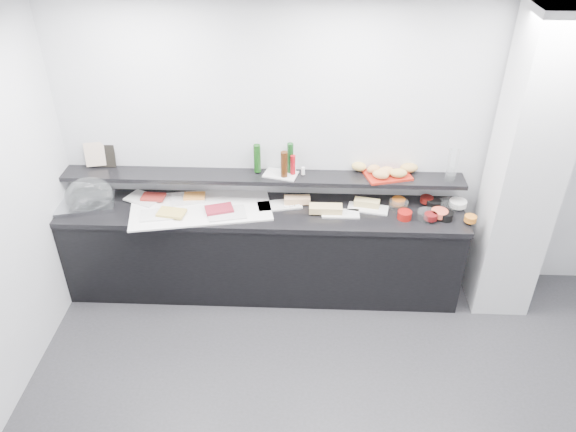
{
  "coord_description": "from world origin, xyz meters",
  "views": [
    {
      "loc": [
        -0.28,
        -2.5,
        3.6
      ],
      "look_at": [
        -0.45,
        1.45,
        1.0
      ],
      "focal_mm": 35.0,
      "sensor_mm": 36.0,
      "label": 1
    }
  ],
  "objects_px": {
    "framed_print": "(102,153)",
    "condiment_tray": "(281,174)",
    "sandwich_plate_mid": "(340,214)",
    "cloche_base": "(85,204)",
    "bread_tray": "(387,175)",
    "carafe": "(452,165)"
  },
  "relations": [
    {
      "from": "framed_print",
      "to": "carafe",
      "type": "relative_size",
      "value": 0.87
    },
    {
      "from": "condiment_tray",
      "to": "sandwich_plate_mid",
      "type": "bearing_deg",
      "value": -9.85
    },
    {
      "from": "bread_tray",
      "to": "framed_print",
      "type": "bearing_deg",
      "value": 162.57
    },
    {
      "from": "sandwich_plate_mid",
      "to": "framed_print",
      "type": "relative_size",
      "value": 1.27
    },
    {
      "from": "framed_print",
      "to": "carafe",
      "type": "bearing_deg",
      "value": -2.46
    },
    {
      "from": "framed_print",
      "to": "cloche_base",
      "type": "bearing_deg",
      "value": -111.74
    },
    {
      "from": "cloche_base",
      "to": "framed_print",
      "type": "height_order",
      "value": "framed_print"
    },
    {
      "from": "framed_print",
      "to": "condiment_tray",
      "type": "distance_m",
      "value": 1.64
    },
    {
      "from": "cloche_base",
      "to": "condiment_tray",
      "type": "xyz_separation_m",
      "value": [
        1.75,
        0.19,
        0.24
      ]
    },
    {
      "from": "sandwich_plate_mid",
      "to": "bread_tray",
      "type": "relative_size",
      "value": 0.84
    },
    {
      "from": "cloche_base",
      "to": "carafe",
      "type": "relative_size",
      "value": 1.69
    },
    {
      "from": "sandwich_plate_mid",
      "to": "cloche_base",
      "type": "bearing_deg",
      "value": 178.32
    },
    {
      "from": "framed_print",
      "to": "bread_tray",
      "type": "relative_size",
      "value": 0.66
    },
    {
      "from": "condiment_tray",
      "to": "carafe",
      "type": "xyz_separation_m",
      "value": [
        1.49,
        -0.04,
        0.14
      ]
    },
    {
      "from": "condiment_tray",
      "to": "bread_tray",
      "type": "relative_size",
      "value": 0.75
    },
    {
      "from": "condiment_tray",
      "to": "bread_tray",
      "type": "distance_m",
      "value": 0.95
    },
    {
      "from": "carafe",
      "to": "cloche_base",
      "type": "bearing_deg",
      "value": -177.2
    },
    {
      "from": "framed_print",
      "to": "condiment_tray",
      "type": "relative_size",
      "value": 0.89
    },
    {
      "from": "sandwich_plate_mid",
      "to": "condiment_tray",
      "type": "xyz_separation_m",
      "value": [
        -0.54,
        0.24,
        0.25
      ]
    },
    {
      "from": "condiment_tray",
      "to": "framed_print",
      "type": "bearing_deg",
      "value": -169.38
    },
    {
      "from": "cloche_base",
      "to": "sandwich_plate_mid",
      "type": "distance_m",
      "value": 2.29
    },
    {
      "from": "framed_print",
      "to": "sandwich_plate_mid",
      "type": "bearing_deg",
      "value": -8.96
    }
  ]
}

